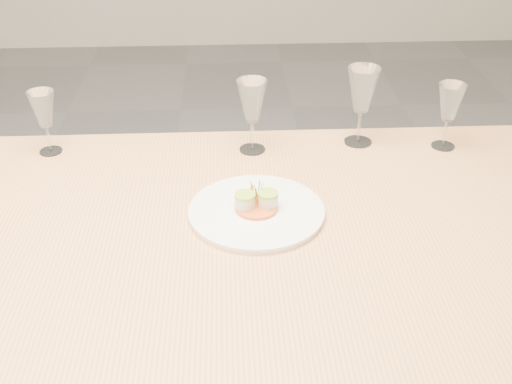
{
  "coord_description": "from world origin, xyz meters",
  "views": [
    {
      "loc": [
        0.28,
        -1.19,
        1.58
      ],
      "look_at": [
        0.34,
        0.08,
        0.8
      ],
      "focal_mm": 45.0,
      "sensor_mm": 36.0,
      "label": 1
    }
  ],
  "objects_px": {
    "wine_glass_0": "(43,110)",
    "wine_glass_2": "(362,91)",
    "wine_glass_3": "(450,104)",
    "wine_glass_1": "(252,102)",
    "dining_table": "(110,257)",
    "dinner_plate": "(257,210)"
  },
  "relations": [
    {
      "from": "wine_glass_1",
      "to": "wine_glass_2",
      "type": "height_order",
      "value": "wine_glass_2"
    },
    {
      "from": "dinner_plate",
      "to": "wine_glass_0",
      "type": "relative_size",
      "value": 1.79
    },
    {
      "from": "wine_glass_0",
      "to": "wine_glass_1",
      "type": "distance_m",
      "value": 0.55
    },
    {
      "from": "wine_glass_2",
      "to": "wine_glass_1",
      "type": "bearing_deg",
      "value": -174.03
    },
    {
      "from": "dining_table",
      "to": "dinner_plate",
      "type": "height_order",
      "value": "dinner_plate"
    },
    {
      "from": "dining_table",
      "to": "dinner_plate",
      "type": "xyz_separation_m",
      "value": [
        0.34,
        0.06,
        0.08
      ]
    },
    {
      "from": "wine_glass_1",
      "to": "wine_glass_2",
      "type": "distance_m",
      "value": 0.3
    },
    {
      "from": "dining_table",
      "to": "wine_glass_0",
      "type": "relative_size",
      "value": 13.55
    },
    {
      "from": "wine_glass_0",
      "to": "wine_glass_1",
      "type": "bearing_deg",
      "value": -1.7
    },
    {
      "from": "dining_table",
      "to": "wine_glass_1",
      "type": "distance_m",
      "value": 0.55
    },
    {
      "from": "dining_table",
      "to": "wine_glass_0",
      "type": "distance_m",
      "value": 0.49
    },
    {
      "from": "dinner_plate",
      "to": "wine_glass_0",
      "type": "distance_m",
      "value": 0.66
    },
    {
      "from": "wine_glass_0",
      "to": "wine_glass_2",
      "type": "height_order",
      "value": "wine_glass_2"
    },
    {
      "from": "wine_glass_2",
      "to": "wine_glass_3",
      "type": "distance_m",
      "value": 0.24
    },
    {
      "from": "dining_table",
      "to": "dinner_plate",
      "type": "relative_size",
      "value": 7.57
    },
    {
      "from": "dining_table",
      "to": "wine_glass_2",
      "type": "xyz_separation_m",
      "value": [
        0.64,
        0.41,
        0.22
      ]
    },
    {
      "from": "dinner_plate",
      "to": "wine_glass_1",
      "type": "height_order",
      "value": "wine_glass_1"
    },
    {
      "from": "dining_table",
      "to": "wine_glass_3",
      "type": "xyz_separation_m",
      "value": [
        0.88,
        0.38,
        0.2
      ]
    },
    {
      "from": "dining_table",
      "to": "wine_glass_0",
      "type": "bearing_deg",
      "value": 117.83
    },
    {
      "from": "wine_glass_2",
      "to": "wine_glass_0",
      "type": "bearing_deg",
      "value": -179.0
    },
    {
      "from": "dinner_plate",
      "to": "wine_glass_2",
      "type": "xyz_separation_m",
      "value": [
        0.3,
        0.35,
        0.14
      ]
    },
    {
      "from": "dinner_plate",
      "to": "wine_glass_2",
      "type": "relative_size",
      "value": 1.44
    }
  ]
}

